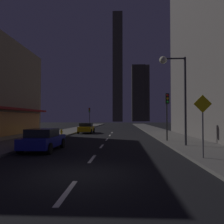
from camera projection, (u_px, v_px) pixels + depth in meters
The scene contains 14 objects.
ground_plane at pixel (114, 130), 40.28m from camera, with size 78.00×136.00×0.10m, color black.
sidewalk_right at pixel (153, 129), 39.94m from camera, with size 4.00×76.00×0.15m, color #605E59.
sidewalk_left at pixel (76, 129), 40.63m from camera, with size 4.00×76.00×0.15m, color #605E59.
lane_marking_center at pixel (105, 142), 19.32m from camera, with size 0.16×28.20×0.01m.
skyscraper_distant_tall at pixel (118, 67), 135.34m from camera, with size 6.04×5.60×67.12m, color #434032.
skyscraper_distant_mid at pixel (138, 93), 143.28m from camera, with size 8.40×6.59×36.43m, color #38352A.
skyscraper_distant_short at pixel (144, 93), 149.06m from camera, with size 7.27×7.34×37.58m, color #4A4637.
car_parked_near at pixel (43, 139), 14.39m from camera, with size 1.98×4.24×1.45m.
car_parked_far at pixel (86, 128), 31.38m from camera, with size 1.98×4.24×1.45m.
fire_hydrant_far_left at pixel (61, 132), 26.94m from camera, with size 0.42×0.30×0.65m.
traffic_light_near_right at pixel (167, 106), 19.41m from camera, with size 0.32×0.48×4.20m.
traffic_light_far_left at pixel (89, 113), 46.83m from camera, with size 0.32×0.48×4.20m.
street_lamp_right at pixel (174, 78), 16.28m from camera, with size 1.96×0.56×6.58m.
pedestrian_crossing_sign at pixel (203, 120), 11.02m from camera, with size 0.91×0.08×3.15m.
Camera 1 is at (1.61, -8.33, 2.14)m, focal length 35.40 mm.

